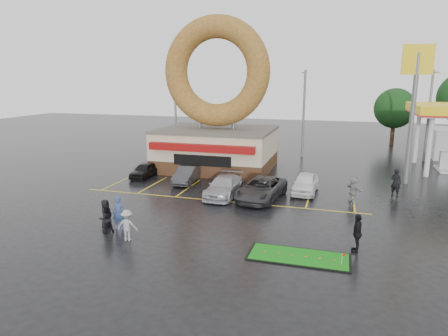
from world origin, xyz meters
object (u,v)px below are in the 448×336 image
(car_silver, at_px, (224,186))
(putting_green, at_px, (299,257))
(car_dgrey, at_px, (187,175))
(streetlight_mid, at_px, (304,111))
(person_cameraman, at_px, (357,233))
(person_blue, at_px, (119,213))
(donut_shop, at_px, (216,120))
(shell_sign, at_px, (415,89))
(streetlight_right, at_px, (429,113))
(car_black, at_px, (145,170))
(car_white, at_px, (305,183))
(car_grey, at_px, (261,189))
(streetlight_left, at_px, (175,109))
(dumpster, at_px, (172,158))

(car_silver, distance_m, putting_green, 10.59)
(car_dgrey, bearing_deg, putting_green, -52.47)
(streetlight_mid, distance_m, person_cameraman, 24.24)
(person_blue, bearing_deg, donut_shop, 70.22)
(donut_shop, height_order, car_silver, donut_shop)
(shell_sign, distance_m, car_silver, 16.22)
(streetlight_right, height_order, car_black, streetlight_right)
(streetlight_right, xyz_separation_m, car_silver, (-15.81, -17.28, -4.08))
(streetlight_mid, distance_m, car_black, 17.97)
(shell_sign, xyz_separation_m, car_white, (-7.39, -4.92, -6.67))
(person_blue, bearing_deg, car_grey, 32.53)
(car_grey, distance_m, car_white, 3.69)
(car_white, distance_m, person_cameraman, 10.15)
(streetlight_right, height_order, car_grey, streetlight_right)
(car_white, relative_size, person_blue, 2.24)
(streetlight_right, relative_size, person_cameraman, 4.75)
(car_white, bearing_deg, person_cameraman, -68.37)
(person_cameraman, bearing_deg, car_dgrey, -125.89)
(donut_shop, xyz_separation_m, car_silver, (3.19, -8.33, -3.77))
(streetlight_right, height_order, car_silver, streetlight_right)
(streetlight_left, xyz_separation_m, car_dgrey, (6.31, -12.63, -4.13))
(donut_shop, relative_size, streetlight_left, 1.50)
(shell_sign, height_order, car_white, shell_sign)
(car_silver, xyz_separation_m, dumpster, (-7.69, 8.45, -0.05))
(car_black, xyz_separation_m, putting_green, (14.12, -11.94, -0.57))
(car_dgrey, xyz_separation_m, car_grey, (6.56, -2.68, 0.09))
(shell_sign, bearing_deg, car_silver, -150.13)
(donut_shop, relative_size, putting_green, 2.88)
(streetlight_left, bearing_deg, shell_sign, -18.99)
(car_grey, bearing_deg, streetlight_right, 60.79)
(donut_shop, xyz_separation_m, putting_green, (9.35, -16.92, -4.43))
(streetlight_mid, height_order, person_blue, streetlight_mid)
(car_black, bearing_deg, putting_green, -41.33)
(car_white, bearing_deg, car_dgrey, -178.65)
(car_black, distance_m, person_cameraman, 19.72)
(car_silver, bearing_deg, streetlight_right, 47.93)
(shell_sign, bearing_deg, streetlight_right, 73.17)
(car_black, height_order, person_cameraman, person_cameraman)
(car_silver, relative_size, person_blue, 2.60)
(car_silver, bearing_deg, putting_green, -53.92)
(car_white, xyz_separation_m, putting_green, (0.74, -11.03, -0.67))
(putting_green, bearing_deg, streetlight_right, 69.54)
(person_blue, height_order, person_cameraman, person_cameraman)
(car_black, distance_m, car_silver, 8.64)
(donut_shop, height_order, person_cameraman, donut_shop)
(car_silver, xyz_separation_m, putting_green, (6.17, -8.59, -0.66))
(donut_shop, relative_size, car_white, 3.25)
(donut_shop, xyz_separation_m, streetlight_left, (-7.00, 6.95, 0.32))
(streetlight_mid, bearing_deg, car_dgrey, -119.45)
(person_cameraman, height_order, putting_green, person_cameraman)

